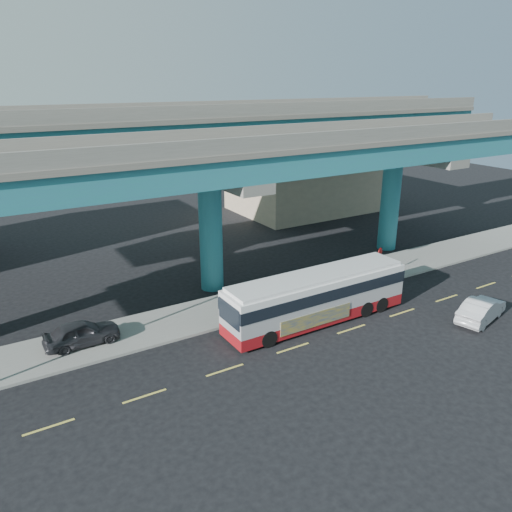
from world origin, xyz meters
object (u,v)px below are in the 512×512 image
transit_bus (317,295)px  sedan (481,310)px  stop_sign (380,257)px  parked_car (82,333)px

transit_bus → sedan: (8.16, -4.89, -0.93)m
sedan → stop_sign: 7.61m
stop_sign → transit_bus: bearing=-158.7°
transit_bus → sedan: 9.56m
transit_bus → sedan: transit_bus is taller
sedan → stop_sign: size_ratio=1.90×
parked_car → stop_sign: bearing=-93.8°
sedan → transit_bus: bearing=44.6°
sedan → parked_car: bearing=52.1°
transit_bus → parked_car: 12.86m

